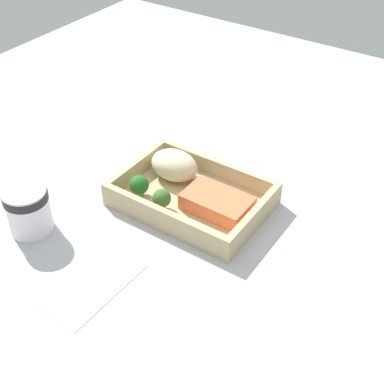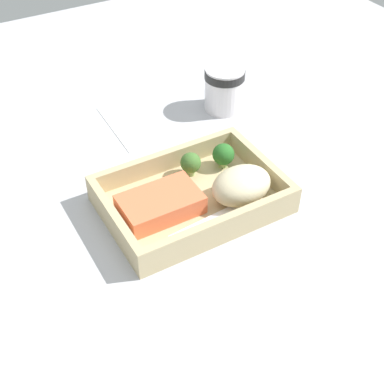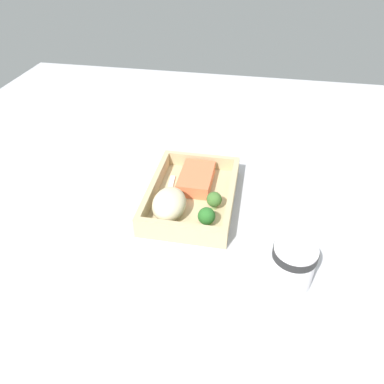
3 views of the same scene
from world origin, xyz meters
TOP-DOWN VIEW (x-y plane):
  - ground_plane at (0.00, 0.00)cm, footprint 160.00×160.00cm
  - takeout_tray at (0.00, 0.00)cm, footprint 26.23×18.29cm
  - tray_rim at (0.00, 0.00)cm, footprint 26.23×18.29cm
  - salmon_fillet at (-5.28, 0.13)cm, footprint 11.69×7.28cm
  - mashed_potatoes at (6.35, -3.53)cm, footprint 9.33×6.84cm
  - broccoli_floret_1 at (8.32, 4.50)cm, footprint 3.52×3.52cm
  - broccoli_floret_2 at (2.76, 5.23)cm, footprint 3.26×3.26cm
  - fork at (2.17, -5.12)cm, footprint 15.88×2.92cm
  - paper_cup at (18.72, 20.75)cm, footprint 7.41×7.41cm
  - receipt_slip at (1.77, 24.41)cm, footprint 9.10×16.16cm

SIDE VIEW (x-z plane):
  - ground_plane at x=0.00cm, z-range -2.00..0.00cm
  - receipt_slip at x=1.77cm, z-range 0.00..0.24cm
  - takeout_tray at x=0.00cm, z-range 0.00..1.20cm
  - fork at x=2.17cm, z-range 1.20..1.64cm
  - salmon_fillet at x=-5.28cm, z-range 1.20..4.13cm
  - tray_rim at x=0.00cm, z-range 1.20..4.53cm
  - broccoli_floret_2 at x=2.76cm, z-range 1.47..5.48cm
  - broccoli_floret_1 at x=8.32cm, z-range 1.43..5.59cm
  - mashed_potatoes at x=6.35cm, z-range 1.20..6.62cm
  - paper_cup at x=18.72cm, z-range 0.48..8.73cm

